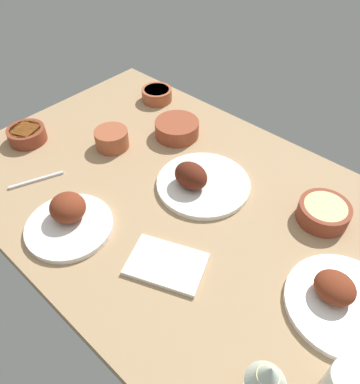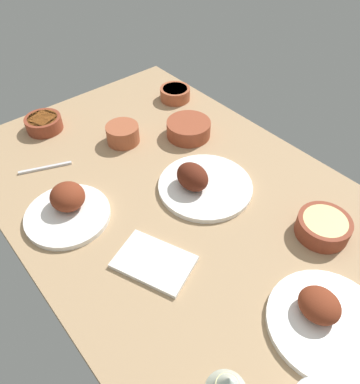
{
  "view_description": "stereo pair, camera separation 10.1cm",
  "coord_description": "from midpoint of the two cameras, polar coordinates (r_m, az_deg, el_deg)",
  "views": [
    {
      "loc": [
        -51.44,
        56.62,
        82.25
      ],
      "look_at": [
        0.0,
        0.0,
        6.0
      ],
      "focal_mm": 34.91,
      "sensor_mm": 36.0,
      "label": 1
    },
    {
      "loc": [
        -58.44,
        49.36,
        82.25
      ],
      "look_at": [
        0.0,
        0.0,
        6.0
      ],
      "focal_mm": 34.91,
      "sensor_mm": 36.0,
      "label": 2
    }
  ],
  "objects": [
    {
      "name": "bowl_onions",
      "position": [
        1.28,
        -12.64,
        7.94
      ],
      "size": [
        11.1,
        11.1,
        6.22
      ],
      "color": "#A35133",
      "rests_on": "dining_table"
    },
    {
      "name": "folded_napkin",
      "position": [
        0.94,
        -5.22,
        -11.08
      ],
      "size": [
        22.13,
        18.78,
        1.2
      ],
      "primitive_type": "cube",
      "rotation": [
        0.0,
        0.0,
        0.39
      ],
      "color": "white",
      "rests_on": "dining_table"
    },
    {
      "name": "bowl_soup",
      "position": [
        1.4,
        -24.32,
        8.0
      ],
      "size": [
        12.6,
        12.6,
        4.82
      ],
      "color": "brown",
      "rests_on": "dining_table"
    },
    {
      "name": "bowl_potatoes",
      "position": [
        1.07,
        18.62,
        -3.04
      ],
      "size": [
        13.98,
        13.98,
        5.24
      ],
      "color": "brown",
      "rests_on": "dining_table"
    },
    {
      "name": "plate_near_viewer",
      "position": [
        1.06,
        -19.29,
        -3.92
      ],
      "size": [
        23.48,
        23.48,
        8.75
      ],
      "color": "white",
      "rests_on": "dining_table"
    },
    {
      "name": "fork_loose",
      "position": [
        1.24,
        -23.3,
        1.58
      ],
      "size": [
        6.93,
        15.53,
        0.8
      ],
      "primitive_type": "cube",
      "rotation": [
        0.0,
        0.0,
        1.19
      ],
      "color": "silver",
      "rests_on": "dining_table"
    },
    {
      "name": "bowl_pasta",
      "position": [
        1.31,
        -2.71,
        9.66
      ],
      "size": [
        15.18,
        15.18,
        5.5
      ],
      "color": "brown",
      "rests_on": "dining_table"
    },
    {
      "name": "bowl_cream",
      "position": [
        1.51,
        -5.53,
        14.6
      ],
      "size": [
        11.7,
        11.7,
        4.76
      ],
      "color": "#A35133",
      "rests_on": "dining_table"
    },
    {
      "name": "wine_glass",
      "position": [
        0.73,
        8.98,
        -26.41
      ],
      "size": [
        7.6,
        7.6,
        14.0
      ],
      "color": "silver",
      "rests_on": "dining_table"
    },
    {
      "name": "dining_table",
      "position": [
        1.11,
        -2.6,
        -1.59
      ],
      "size": [
        140.0,
        90.0,
        4.0
      ],
      "primitive_type": "cube",
      "color": "tan",
      "rests_on": "ground"
    },
    {
      "name": "plate_center_main",
      "position": [
        0.93,
        20.45,
        -15.29
      ],
      "size": [
        26.44,
        26.44,
        7.41
      ],
      "color": "white",
      "rests_on": "dining_table"
    },
    {
      "name": "plate_far_side",
      "position": [
        1.11,
        0.31,
        1.55
      ],
      "size": [
        28.13,
        28.13,
        9.06
      ],
      "color": "white",
      "rests_on": "dining_table"
    }
  ]
}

